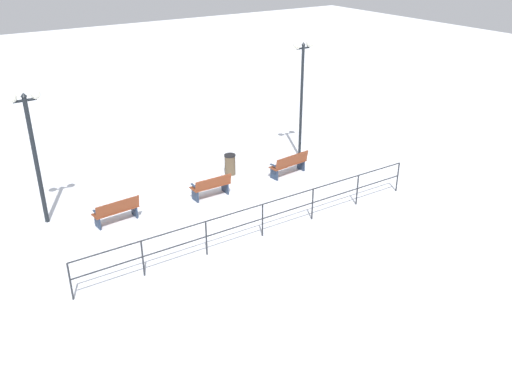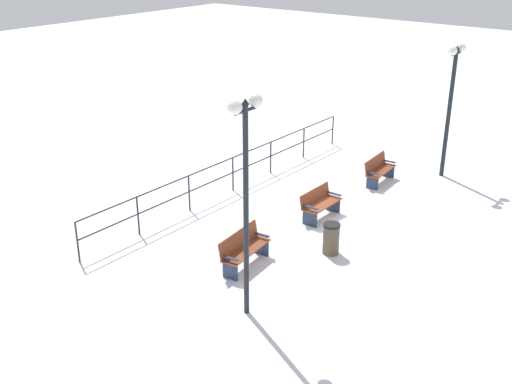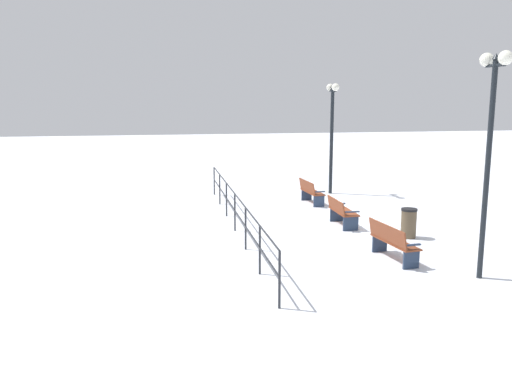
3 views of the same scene
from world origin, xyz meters
name	(u,v)px [view 1 (image 1 of 3)]	position (x,y,z in m)	size (l,w,h in m)	color
ground_plane	(211,197)	(0.00, 0.00, 0.00)	(80.00, 80.00, 0.00)	white
bench_nearest	(289,164)	(-0.02, -3.51, 0.47)	(0.69, 1.68, 0.90)	brown
bench_second	(211,186)	(-0.07, 0.00, 0.44)	(0.57, 1.43, 0.85)	brown
bench_third	(117,211)	(-0.04, 3.49, 0.45)	(0.61, 1.53, 0.86)	brown
lamppost_near	(302,76)	(1.33, -5.05, 3.43)	(0.29, 0.92, 4.81)	black
lamppost_middle	(31,135)	(1.33, 5.40, 3.02)	(0.30, 0.97, 4.39)	black
waterfront_railing	(263,214)	(-3.35, 0.00, 0.76)	(0.05, 11.94, 1.13)	#26282D
trash_bin	(230,164)	(1.32, -1.62, 0.42)	(0.44, 0.44, 0.83)	brown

